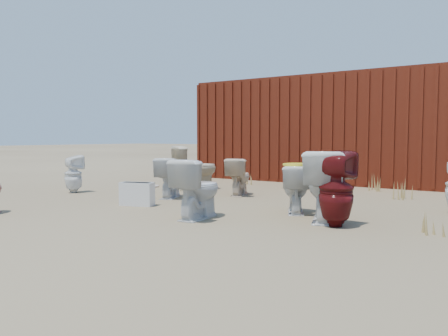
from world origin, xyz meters
The scene contains 20 objects.
ground centered at (0.00, 0.00, 0.00)m, with size 100.00×100.00×0.00m, color brown.
shipping_container centered at (0.00, 5.20, 1.20)m, with size 6.00×2.40×2.40m, color #43130B.
toilet_front_a centered at (-1.12, 0.63, 0.34)m, with size 0.38×0.67×0.68m, color silver.
toilet_front_c centered at (0.41, -0.63, 0.38)m, with size 0.42×0.74×0.75m, color silver.
toilet_front_maroon centered at (2.04, -0.18, 0.43)m, with size 0.39×0.40×0.87m, color #580F10.
toilet_front_e centered at (1.79, 0.09, 0.43)m, with size 0.48×0.84×0.86m, color white.
toilet_back_a centered at (-3.06, 0.18, 0.35)m, with size 0.31×0.32×0.69m, color white.
toilet_back_beige_left centered at (-0.31, 1.56, 0.33)m, with size 0.37×0.64×0.66m, color beige.
toilet_back_beige_right centered at (-1.45, 1.79, 0.43)m, with size 0.48×0.83×0.85m, color #CAB893.
toilet_back_yellowlid centered at (1.27, 0.41, 0.32)m, with size 0.36×0.63×0.65m, color silver.
yellow_lid centered at (1.27, 0.41, 0.66)m, with size 0.33×0.41×0.03m, color yellow.
loose_tank centered at (-0.97, -0.30, 0.17)m, with size 0.50×0.20×0.35m, color silver.
loose_lid_near centered at (0.22, 2.80, 0.01)m, with size 0.38×0.49×0.02m, color tan.
loose_lid_far centered at (-2.53, 1.67, 0.01)m, with size 0.36×0.47×0.02m, color tan.
weed_clump_a centered at (-2.44, 2.86, 0.15)m, with size 0.36×0.36×0.29m, color olive.
weed_clump_b centered at (0.24, 2.83, 0.13)m, with size 0.32×0.32×0.26m, color olive.
weed_clump_c centered at (2.27, 2.63, 0.17)m, with size 0.36×0.36×0.34m, color olive.
weed_clump_d centered at (-1.07, 3.11, 0.13)m, with size 0.30×0.30×0.25m, color olive.
weed_clump_e centered at (1.56, 3.50, 0.15)m, with size 0.34×0.34×0.30m, color olive.
weed_clump_f centered at (3.07, 0.00, 0.11)m, with size 0.28×0.28×0.22m, color olive.
Camera 1 is at (3.67, -5.01, 1.02)m, focal length 35.00 mm.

